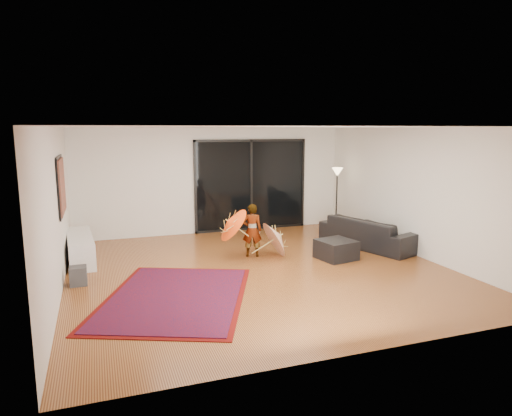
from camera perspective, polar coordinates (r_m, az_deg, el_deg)
name	(u,v)px	position (r m, az deg, el deg)	size (l,w,h in m)	color
floor	(260,270)	(8.82, 0.48, -7.76)	(7.00, 7.00, 0.00)	#9E5D2B
ceiling	(260,127)	(8.40, 0.50, 10.08)	(7.00, 7.00, 0.00)	white
wall_back	(214,181)	(11.83, -5.28, 3.42)	(7.00, 7.00, 0.00)	silver
wall_front	(363,245)	(5.41, 13.21, -4.51)	(7.00, 7.00, 0.00)	silver
wall_left	(56,212)	(8.04, -23.69, -0.42)	(7.00, 7.00, 0.00)	silver
wall_right	(415,192)	(10.22, 19.28, 1.90)	(7.00, 7.00, 0.00)	silver
sliding_door	(251,185)	(12.10, -0.63, 2.89)	(3.06, 0.07, 2.40)	black
painting	(61,186)	(8.98, -23.14, 2.56)	(0.04, 1.28, 1.08)	black
media_console	(80,248)	(10.05, -21.10, -4.66)	(0.47, 1.90, 0.53)	white
speaker	(78,276)	(8.54, -21.33, -7.90)	(0.28, 0.28, 0.32)	#424244
persian_rug	(175,297)	(7.56, -10.04, -10.89)	(3.17, 3.63, 0.02)	#540907
sofa	(369,232)	(10.74, 13.92, -2.98)	(2.29, 0.90, 0.67)	black
ottoman	(336,250)	(9.64, 9.98, -5.14)	(0.69, 0.69, 0.40)	black
floor_lamp	(337,181)	(12.16, 10.10, 3.33)	(0.29, 0.29, 1.67)	black
child	(252,230)	(9.60, -0.50, -2.80)	(0.41, 0.27, 1.13)	#999999
parasol_orange	(227,225)	(9.36, -3.59, -2.09)	(0.62, 0.78, 0.86)	#F3450C
parasol_white	(281,232)	(9.68, 3.15, -3.07)	(0.55, 0.81, 0.91)	white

